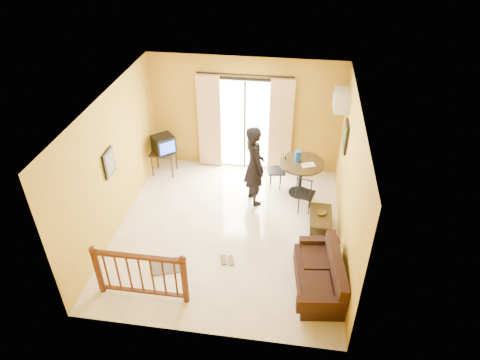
# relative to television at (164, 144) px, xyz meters

# --- Properties ---
(ground) EXTENTS (5.00, 5.00, 0.00)m
(ground) POSITION_rel_television_xyz_m (1.87, -1.89, -0.80)
(ground) COLOR beige
(ground) RESTS_ON ground
(room_shell) EXTENTS (5.00, 5.00, 5.00)m
(room_shell) POSITION_rel_television_xyz_m (1.87, -1.89, 0.90)
(room_shell) COLOR white
(room_shell) RESTS_ON ground
(balcony_door) EXTENTS (2.25, 0.14, 2.46)m
(balcony_door) POSITION_rel_television_xyz_m (1.87, 0.54, 0.38)
(balcony_door) COLOR black
(balcony_door) RESTS_ON ground
(tv_table) EXTENTS (0.59, 0.49, 0.59)m
(tv_table) POSITION_rel_television_xyz_m (-0.03, 0.00, -0.29)
(tv_table) COLOR black
(tv_table) RESTS_ON ground
(television) EXTENTS (0.63, 0.63, 0.42)m
(television) POSITION_rel_television_xyz_m (0.00, 0.00, 0.00)
(television) COLOR black
(television) RESTS_ON tv_table
(picture_left) EXTENTS (0.05, 0.42, 0.52)m
(picture_left) POSITION_rel_television_xyz_m (-0.35, -2.09, 0.75)
(picture_left) COLOR black
(picture_left) RESTS_ON room_shell
(dining_table) EXTENTS (1.00, 1.00, 0.83)m
(dining_table) POSITION_rel_television_xyz_m (3.26, -0.39, -0.14)
(dining_table) COLOR black
(dining_table) RESTS_ON ground
(water_jug) EXTENTS (0.14, 0.14, 0.25)m
(water_jug) POSITION_rel_television_xyz_m (3.16, -0.35, 0.15)
(water_jug) COLOR #1247AF
(water_jug) RESTS_ON dining_table
(serving_tray) EXTENTS (0.32, 0.26, 0.02)m
(serving_tray) POSITION_rel_television_xyz_m (3.40, -0.49, 0.04)
(serving_tray) COLOR #F2E3CF
(serving_tray) RESTS_ON dining_table
(dining_chairs) EXTENTS (1.15, 1.29, 0.95)m
(dining_chairs) POSITION_rel_television_xyz_m (3.04, -0.63, -0.80)
(dining_chairs) COLOR black
(dining_chairs) RESTS_ON ground
(air_conditioner) EXTENTS (0.31, 0.60, 0.40)m
(air_conditioner) POSITION_rel_television_xyz_m (3.96, 0.06, 1.35)
(air_conditioner) COLOR silver
(air_conditioner) RESTS_ON room_shell
(botanical_print) EXTENTS (0.05, 0.50, 0.60)m
(botanical_print) POSITION_rel_television_xyz_m (4.08, -0.59, 0.85)
(botanical_print) COLOR black
(botanical_print) RESTS_ON room_shell
(coffee_table) EXTENTS (0.45, 0.80, 0.36)m
(coffee_table) POSITION_rel_television_xyz_m (3.72, -1.58, -0.56)
(coffee_table) COLOR black
(coffee_table) RESTS_ON ground
(bowl) EXTENTS (0.24, 0.24, 0.06)m
(bowl) POSITION_rel_television_xyz_m (3.72, -1.55, -0.41)
(bowl) COLOR #4F3D1B
(bowl) RESTS_ON coffee_table
(sofa) EXTENTS (0.90, 1.64, 0.75)m
(sofa) POSITION_rel_television_xyz_m (3.72, -3.18, -0.52)
(sofa) COLOR black
(sofa) RESTS_ON ground
(standing_person) EXTENTS (0.72, 0.80, 1.84)m
(standing_person) POSITION_rel_television_xyz_m (2.26, -0.81, 0.12)
(standing_person) COLOR black
(standing_person) RESTS_ON ground
(stair_balustrade) EXTENTS (1.63, 0.13, 1.04)m
(stair_balustrade) POSITION_rel_television_xyz_m (0.72, -3.79, -0.24)
(stair_balustrade) COLOR #471E0F
(stair_balustrade) RESTS_ON ground
(doormat) EXTENTS (0.70, 0.58, 0.02)m
(doormat) POSITION_rel_television_xyz_m (0.91, -3.08, -0.79)
(doormat) COLOR #504540
(doormat) RESTS_ON ground
(sandals) EXTENTS (0.31, 0.27, 0.03)m
(sandals) POSITION_rel_television_xyz_m (2.00, -2.77, -0.79)
(sandals) COLOR #4F3D1B
(sandals) RESTS_ON ground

